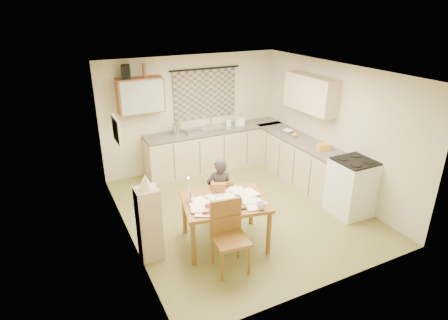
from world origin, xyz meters
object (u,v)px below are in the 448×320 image
counter_right (306,164)px  person (220,192)px  dining_table (225,222)px  counter_back (218,148)px  shelf_stand (149,224)px  chair_far (219,209)px  stove (352,187)px

counter_right → person: size_ratio=2.47×
dining_table → person: 0.61m
counter_back → shelf_stand: bearing=-132.2°
chair_far → shelf_stand: size_ratio=0.74×
chair_far → stove: bearing=171.8°
stove → chair_far: size_ratio=1.22×
counter_back → dining_table: (-1.19, -2.72, -0.07)m
counter_right → chair_far: counter_right is taller
counter_right → shelf_stand: size_ratio=2.61×
dining_table → shelf_stand: shelf_stand is taller
shelf_stand → counter_right: bearing=15.2°
counter_back → counter_right: (1.22, -1.60, -0.00)m
counter_back → person: 2.41m
counter_back → person: person is taller
chair_far → counter_back: bearing=-105.5°
shelf_stand → chair_far: bearing=16.8°
counter_right → stove: stove is taller
counter_back → counter_right: 2.01m
person → chair_far: bearing=-71.5°
stove → chair_far: 2.36m
counter_right → shelf_stand: shelf_stand is taller
person → stove: bearing=-176.6°
dining_table → person: bearing=84.1°
dining_table → chair_far: size_ratio=1.70×
counter_right → dining_table: (-2.41, -1.12, -0.07)m
counter_right → chair_far: bearing=-165.7°
dining_table → counter_right: bearing=37.1°
stove → chair_far: stove is taller
counter_back → shelf_stand: 3.46m
stove → person: (-2.23, 0.70, 0.09)m
chair_far → person: person is taller
shelf_stand → counter_back: bearing=47.8°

